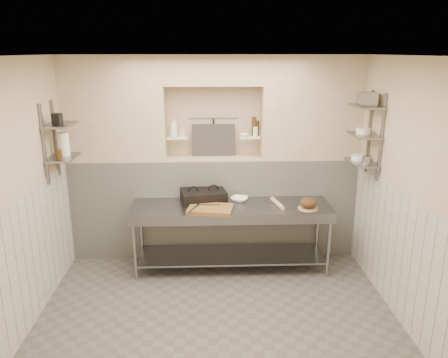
{
  "coord_description": "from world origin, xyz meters",
  "views": [
    {
      "loc": [
        -0.09,
        -4.17,
        2.84
      ],
      "look_at": [
        0.11,
        0.9,
        1.35
      ],
      "focal_mm": 35.0,
      "sensor_mm": 36.0,
      "label": 1
    }
  ],
  "objects_px": {
    "bowl_alcove": "(244,135)",
    "jug_left": "(63,144)",
    "panini_press": "(203,196)",
    "bottle_soap": "(174,127)",
    "mixing_bowl": "(239,199)",
    "bread_loaf": "(308,203)",
    "rolling_pin": "(277,203)",
    "cutting_board": "(210,209)",
    "prep_table": "(231,224)"
  },
  "relations": [
    {
      "from": "prep_table",
      "to": "bowl_alcove",
      "type": "height_order",
      "value": "bowl_alcove"
    },
    {
      "from": "cutting_board",
      "to": "rolling_pin",
      "type": "distance_m",
      "value": 0.89
    },
    {
      "from": "mixing_bowl",
      "to": "bottle_soap",
      "type": "height_order",
      "value": "bottle_soap"
    },
    {
      "from": "mixing_bowl",
      "to": "bread_loaf",
      "type": "height_order",
      "value": "bread_loaf"
    },
    {
      "from": "panini_press",
      "to": "cutting_board",
      "type": "relative_size",
      "value": 1.17
    },
    {
      "from": "prep_table",
      "to": "bowl_alcove",
      "type": "relative_size",
      "value": 20.49
    },
    {
      "from": "jug_left",
      "to": "bowl_alcove",
      "type": "bearing_deg",
      "value": 15.49
    },
    {
      "from": "rolling_pin",
      "to": "bread_loaf",
      "type": "bearing_deg",
      "value": -20.76
    },
    {
      "from": "panini_press",
      "to": "prep_table",
      "type": "bearing_deg",
      "value": -37.57
    },
    {
      "from": "bread_loaf",
      "to": "bottle_soap",
      "type": "bearing_deg",
      "value": 158.51
    },
    {
      "from": "mixing_bowl",
      "to": "rolling_pin",
      "type": "bearing_deg",
      "value": -21.25
    },
    {
      "from": "bread_loaf",
      "to": "bottle_soap",
      "type": "distance_m",
      "value": 2.05
    },
    {
      "from": "bread_loaf",
      "to": "bottle_soap",
      "type": "xyz_separation_m",
      "value": [
        -1.73,
        0.68,
        0.87
      ]
    },
    {
      "from": "bread_loaf",
      "to": "bowl_alcove",
      "type": "distance_m",
      "value": 1.28
    },
    {
      "from": "cutting_board",
      "to": "jug_left",
      "type": "bearing_deg",
      "value": 176.81
    },
    {
      "from": "bowl_alcove",
      "to": "jug_left",
      "type": "relative_size",
      "value": 0.45
    },
    {
      "from": "bowl_alcove",
      "to": "rolling_pin",
      "type": "bearing_deg",
      "value": -54.24
    },
    {
      "from": "cutting_board",
      "to": "bowl_alcove",
      "type": "relative_size",
      "value": 4.36
    },
    {
      "from": "cutting_board",
      "to": "jug_left",
      "type": "relative_size",
      "value": 1.97
    },
    {
      "from": "prep_table",
      "to": "jug_left",
      "type": "height_order",
      "value": "jug_left"
    },
    {
      "from": "panini_press",
      "to": "bottle_soap",
      "type": "distance_m",
      "value": 1.02
    },
    {
      "from": "prep_table",
      "to": "bowl_alcove",
      "type": "xyz_separation_m",
      "value": [
        0.2,
        0.55,
        1.09
      ]
    },
    {
      "from": "cutting_board",
      "to": "mixing_bowl",
      "type": "relative_size",
      "value": 2.45
    },
    {
      "from": "rolling_pin",
      "to": "cutting_board",
      "type": "bearing_deg",
      "value": -169.22
    },
    {
      "from": "mixing_bowl",
      "to": "bottle_soap",
      "type": "xyz_separation_m",
      "value": [
        -0.88,
        0.35,
        0.92
      ]
    },
    {
      "from": "cutting_board",
      "to": "bottle_soap",
      "type": "xyz_separation_m",
      "value": [
        -0.48,
        0.71,
        0.92
      ]
    },
    {
      "from": "bread_loaf",
      "to": "bowl_alcove",
      "type": "xyz_separation_m",
      "value": [
        -0.77,
        0.7,
        0.75
      ]
    },
    {
      "from": "panini_press",
      "to": "bread_loaf",
      "type": "xyz_separation_m",
      "value": [
        1.34,
        -0.33,
        0.0
      ]
    },
    {
      "from": "bottle_soap",
      "to": "panini_press",
      "type": "bearing_deg",
      "value": -41.65
    },
    {
      "from": "panini_press",
      "to": "cutting_board",
      "type": "distance_m",
      "value": 0.37
    },
    {
      "from": "panini_press",
      "to": "bottle_soap",
      "type": "height_order",
      "value": "bottle_soap"
    },
    {
      "from": "rolling_pin",
      "to": "bottle_soap",
      "type": "bearing_deg",
      "value": 158.31
    },
    {
      "from": "cutting_board",
      "to": "bottle_soap",
      "type": "distance_m",
      "value": 1.26
    },
    {
      "from": "mixing_bowl",
      "to": "jug_left",
      "type": "bearing_deg",
      "value": -173.28
    },
    {
      "from": "panini_press",
      "to": "cutting_board",
      "type": "height_order",
      "value": "panini_press"
    },
    {
      "from": "prep_table",
      "to": "jug_left",
      "type": "distance_m",
      "value": 2.34
    },
    {
      "from": "panini_press",
      "to": "mixing_bowl",
      "type": "distance_m",
      "value": 0.49
    },
    {
      "from": "bread_loaf",
      "to": "prep_table",
      "type": "bearing_deg",
      "value": 171.31
    },
    {
      "from": "rolling_pin",
      "to": "bowl_alcove",
      "type": "xyz_separation_m",
      "value": [
        -0.4,
        0.56,
        0.8
      ]
    },
    {
      "from": "panini_press",
      "to": "jug_left",
      "type": "distance_m",
      "value": 1.88
    },
    {
      "from": "prep_table",
      "to": "panini_press",
      "type": "xyz_separation_m",
      "value": [
        -0.37,
        0.18,
        0.34
      ]
    },
    {
      "from": "mixing_bowl",
      "to": "panini_press",
      "type": "bearing_deg",
      "value": 179.65
    },
    {
      "from": "bottle_soap",
      "to": "cutting_board",
      "type": "bearing_deg",
      "value": -55.76
    },
    {
      "from": "bread_loaf",
      "to": "mixing_bowl",
      "type": "bearing_deg",
      "value": 158.96
    },
    {
      "from": "rolling_pin",
      "to": "bowl_alcove",
      "type": "relative_size",
      "value": 2.99
    },
    {
      "from": "bottle_soap",
      "to": "bowl_alcove",
      "type": "distance_m",
      "value": 0.97
    },
    {
      "from": "panini_press",
      "to": "rolling_pin",
      "type": "xyz_separation_m",
      "value": [
        0.97,
        -0.19,
        -0.05
      ]
    },
    {
      "from": "prep_table",
      "to": "jug_left",
      "type": "xyz_separation_m",
      "value": [
        -2.06,
        -0.08,
        1.11
      ]
    },
    {
      "from": "mixing_bowl",
      "to": "bowl_alcove",
      "type": "height_order",
      "value": "bowl_alcove"
    },
    {
      "from": "panini_press",
      "to": "bowl_alcove",
      "type": "xyz_separation_m",
      "value": [
        0.57,
        0.37,
        0.75
      ]
    }
  ]
}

